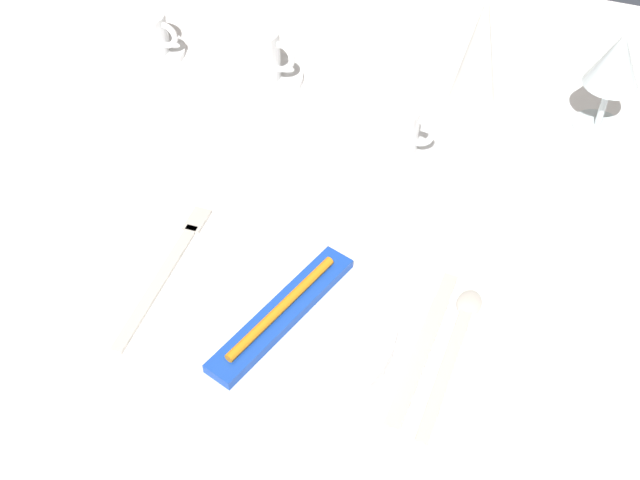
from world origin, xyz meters
TOP-DOWN VIEW (x-y plane):
  - ground_plane at (0.00, 0.00)m, footprint 6.00×6.00m
  - dining_table at (0.00, 0.00)m, footprint 1.80×1.11m
  - dinner_plate at (0.03, -0.27)m, footprint 0.25×0.25m
  - toothbrush_package at (0.03, -0.27)m, footprint 0.10×0.21m
  - fork_outer at (-0.12, -0.24)m, footprint 0.02×0.23m
  - dinner_knife at (0.19, -0.25)m, footprint 0.03×0.22m
  - spoon_soup at (0.22, -0.23)m, footprint 0.03×0.21m
  - saucer_left at (-0.36, 0.15)m, footprint 0.12×0.12m
  - coffee_cup_left at (-0.36, 0.15)m, footprint 0.10×0.08m
  - saucer_right at (-0.17, 0.14)m, footprint 0.14×0.14m
  - coffee_cup_right at (-0.17, 0.14)m, footprint 0.10×0.07m
  - saucer_far at (0.06, 0.05)m, footprint 0.13×0.13m
  - coffee_cup_far at (0.06, 0.05)m, footprint 0.10×0.08m
  - wine_glass_left at (0.31, 0.20)m, footprint 0.07×0.07m
  - napkin_folded at (0.14, 0.20)m, footprint 0.07×0.07m

SIDE VIEW (x-z plane):
  - ground_plane at x=0.00m, z-range 0.00..0.00m
  - dining_table at x=0.00m, z-range 0.29..1.03m
  - fork_outer at x=-0.12m, z-range 0.74..0.74m
  - dinner_knife at x=0.19m, z-range 0.74..0.74m
  - spoon_soup at x=0.22m, z-range 0.74..0.75m
  - saucer_left at x=-0.36m, z-range 0.74..0.75m
  - saucer_right at x=-0.17m, z-range 0.74..0.75m
  - saucer_far at x=0.06m, z-range 0.74..0.75m
  - dinner_plate at x=0.03m, z-range 0.74..0.76m
  - toothbrush_package at x=0.03m, z-range 0.75..0.78m
  - coffee_cup_left at x=-0.36m, z-range 0.75..0.81m
  - coffee_cup_far at x=0.06m, z-range 0.75..0.81m
  - coffee_cup_right at x=-0.17m, z-range 0.75..0.82m
  - napkin_folded at x=0.14m, z-range 0.74..0.91m
  - wine_glass_left at x=0.31m, z-range 0.77..0.92m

